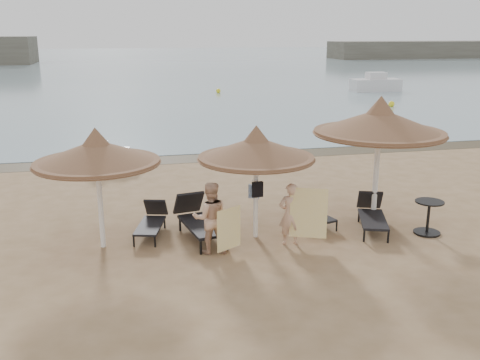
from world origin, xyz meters
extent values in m
plane|color=#A07F5B|center=(0.00, 0.00, 0.00)|extent=(160.00, 160.00, 0.00)
cube|color=#72929E|center=(0.00, 80.00, 0.01)|extent=(200.00, 140.00, 0.03)
cube|color=#4B412D|center=(0.00, 9.40, 0.00)|extent=(200.00, 1.60, 0.01)
cube|color=#615D50|center=(55.00, 80.00, 1.50)|extent=(40.00, 8.00, 3.00)
cube|color=silver|center=(18.00, 30.00, 0.50)|extent=(4.00, 1.60, 1.00)
cube|color=silver|center=(18.00, 30.00, 1.25)|extent=(1.50, 1.00, 0.60)
cylinder|color=white|center=(-3.15, 1.02, 1.01)|extent=(0.12, 0.12, 2.03)
cone|color=brown|center=(-3.15, 1.02, 2.24)|extent=(2.80, 2.80, 0.53)
cone|color=brown|center=(-3.15, 1.02, 2.56)|extent=(0.68, 0.68, 0.43)
cylinder|color=brown|center=(-3.15, 1.02, 1.99)|extent=(2.74, 2.74, 0.10)
cylinder|color=white|center=(0.42, 0.85, 0.99)|extent=(0.11, 0.11, 1.99)
cone|color=brown|center=(0.42, 0.85, 2.19)|extent=(2.74, 2.74, 0.52)
cone|color=brown|center=(0.42, 0.85, 2.51)|extent=(0.66, 0.66, 0.43)
cylinder|color=brown|center=(0.42, 0.85, 1.95)|extent=(2.69, 2.69, 0.09)
cylinder|color=white|center=(3.67, 1.22, 1.19)|extent=(0.14, 0.14, 2.38)
cone|color=brown|center=(3.67, 1.22, 2.63)|extent=(3.29, 3.29, 0.62)
cone|color=brown|center=(3.67, 1.22, 3.01)|extent=(0.79, 0.79, 0.51)
cylinder|color=brown|center=(3.67, 1.22, 2.34)|extent=(3.23, 3.23, 0.11)
cylinder|color=black|center=(-2.46, 0.85, 0.12)|extent=(0.04, 0.04, 0.25)
cylinder|color=black|center=(-1.99, 0.72, 0.12)|extent=(0.04, 0.04, 0.25)
cylinder|color=black|center=(-2.14, 2.03, 0.12)|extent=(0.04, 0.04, 0.25)
cylinder|color=black|center=(-1.67, 1.91, 0.12)|extent=(0.04, 0.04, 0.25)
cube|color=black|center=(-2.05, 1.42, 0.27)|extent=(0.87, 1.41, 0.05)
cube|color=black|center=(-1.85, 2.16, 0.48)|extent=(0.62, 0.50, 0.50)
cylinder|color=black|center=(-1.02, 0.08, 0.16)|extent=(0.06, 0.06, 0.32)
cylinder|color=black|center=(-0.40, 0.19, 0.16)|extent=(0.06, 0.06, 0.32)
cylinder|color=black|center=(-1.31, 1.63, 0.16)|extent=(0.06, 0.06, 0.32)
cylinder|color=black|center=(-0.69, 1.74, 0.16)|extent=(0.06, 0.06, 0.32)
cube|color=black|center=(-0.87, 0.96, 0.35)|extent=(0.99, 1.79, 0.07)
cube|color=black|center=(-1.05, 1.94, 0.62)|extent=(0.77, 0.59, 0.64)
cylinder|color=black|center=(2.01, 0.62, 0.12)|extent=(0.04, 0.04, 0.24)
cylinder|color=black|center=(2.47, 0.75, 0.12)|extent=(0.04, 0.04, 0.24)
cylinder|color=black|center=(1.68, 1.78, 0.12)|extent=(0.04, 0.04, 0.24)
cylinder|color=black|center=(2.14, 1.91, 0.12)|extent=(0.04, 0.04, 0.24)
cube|color=black|center=(2.06, 1.31, 0.27)|extent=(0.86, 1.38, 0.05)
cube|color=black|center=(1.86, 2.03, 0.47)|extent=(0.61, 0.49, 0.49)
cylinder|color=black|center=(2.83, -0.04, 0.14)|extent=(0.05, 0.05, 0.28)
cylinder|color=black|center=(3.35, -0.22, 0.14)|extent=(0.05, 0.05, 0.28)
cylinder|color=black|center=(3.29, 1.26, 0.14)|extent=(0.05, 0.05, 0.28)
cylinder|color=black|center=(3.81, 1.08, 0.14)|extent=(0.05, 0.05, 0.28)
cube|color=black|center=(3.34, 0.57, 0.31)|extent=(1.07, 1.60, 0.06)
cube|color=black|center=(3.63, 1.39, 0.54)|extent=(0.72, 0.60, 0.56)
cylinder|color=black|center=(4.57, 0.14, 0.02)|extent=(0.64, 0.64, 0.05)
cylinder|color=black|center=(4.57, 0.14, 0.41)|extent=(0.07, 0.07, 0.78)
cylinder|color=black|center=(4.57, 0.14, 0.81)|extent=(0.69, 0.69, 0.03)
imported|color=#D6A787|center=(-0.79, 0.16, 0.94)|extent=(0.90, 0.61, 1.89)
imported|color=#D6A787|center=(1.08, 0.23, 0.85)|extent=(0.82, 0.56, 1.71)
cube|color=yellow|center=(-0.44, -0.19, 0.65)|extent=(0.60, 0.35, 0.95)
cube|color=yellow|center=(1.43, -0.02, 0.81)|extent=(0.79, 0.34, 1.18)
cube|color=silver|center=(0.42, 1.03, 1.09)|extent=(0.27, 0.18, 0.33)
cube|color=black|center=(0.42, 0.69, 1.23)|extent=(0.27, 0.12, 0.36)
cube|color=#1A43A8|center=(-3.04, 8.50, 0.25)|extent=(2.20, 1.56, 0.50)
cube|color=silver|center=(-3.04, 8.50, 0.57)|extent=(1.45, 1.24, 0.23)
cube|color=silver|center=(-3.40, 8.57, 0.78)|extent=(0.61, 0.90, 0.32)
sphere|color=yellow|center=(5.13, 31.45, 0.18)|extent=(0.37, 0.37, 0.37)
sphere|color=yellow|center=(14.69, 21.02, 0.20)|extent=(0.39, 0.39, 0.39)
camera|label=1|loc=(-2.58, -10.83, 4.78)|focal=40.00mm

